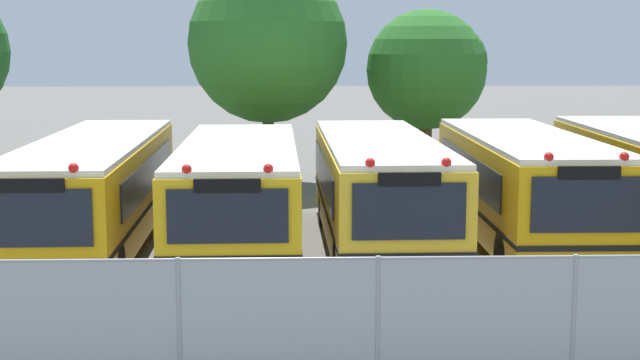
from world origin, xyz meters
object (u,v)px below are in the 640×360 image
Objects in this scene: school_bus_1 at (239,192)px; traffic_cone at (247,341)px; tree_1 at (267,44)px; school_bus_2 at (379,189)px; school_bus_3 at (524,185)px; tree_2 at (431,68)px; school_bus_0 at (94,189)px.

traffic_cone is (0.49, -7.08, -1.10)m from school_bus_1.
school_bus_1 is 10.19m from tree_1.
school_bus_3 is at bearing -176.48° from school_bus_2.
tree_2 is (-0.63, 10.06, 2.38)m from school_bus_3.
school_bus_2 reaches higher than school_bus_1.
school_bus_1 is 1.03× the size of school_bus_3.
school_bus_1 is 18.79× the size of traffic_cone.
school_bus_0 is 3.25m from school_bus_1.
school_bus_3 is (6.47, 0.28, 0.06)m from school_bus_1.
school_bus_2 is 7.67m from traffic_cone.
school_bus_1 is at bearing -0.32° from school_bus_2.
tree_2 is at bearing 72.93° from traffic_cone.
school_bus_3 is (3.35, 0.25, 0.02)m from school_bus_2.
school_bus_0 is 1.86× the size of tree_2.
school_bus_0 reaches higher than school_bus_1.
school_bus_3 is 9.56m from traffic_cone.
school_bus_3 is at bearing -57.13° from tree_1.
tree_1 is at bearing 90.27° from traffic_cone.
school_bus_2 is at bearing 179.67° from school_bus_1.
tree_2 is 18.57m from traffic_cone.
traffic_cone is at bearing 68.88° from school_bus_2.
school_bus_1 is (3.24, -0.19, -0.04)m from school_bus_0.
school_bus_3 is 1.62× the size of tree_2.
school_bus_1 is at bearing 2.89° from school_bus_3.
tree_1 reaches higher than school_bus_2.
school_bus_3 reaches higher than school_bus_2.
tree_2 is at bearing -105.57° from school_bus_2.
school_bus_2 reaches higher than traffic_cone.
school_bus_1 is at bearing -119.46° from tree_2.
school_bus_3 is 18.19× the size of traffic_cone.
school_bus_0 is 1.15× the size of school_bus_3.
school_bus_0 is at bearing -4.20° from school_bus_1.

